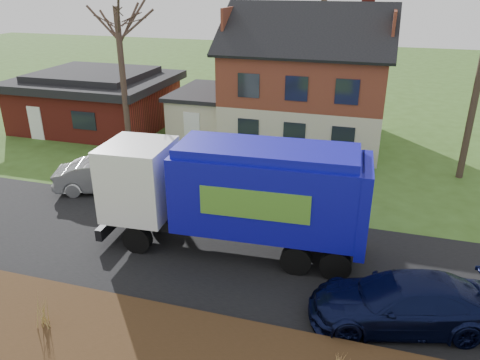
# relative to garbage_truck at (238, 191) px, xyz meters

# --- Properties ---
(ground) EXTENTS (120.00, 120.00, 0.00)m
(ground) POSITION_rel_garbage_truck_xyz_m (-1.75, -0.52, -2.38)
(ground) COLOR #36531B
(ground) RESTS_ON ground
(road) EXTENTS (80.00, 7.00, 0.02)m
(road) POSITION_rel_garbage_truck_xyz_m (-1.75, -0.52, -2.37)
(road) COLOR black
(road) RESTS_ON ground
(mulch_verge) EXTENTS (80.00, 3.50, 0.30)m
(mulch_verge) POSITION_rel_garbage_truck_xyz_m (-1.75, -5.82, -2.23)
(mulch_verge) COLOR #312210
(mulch_verge) RESTS_ON ground
(main_house) EXTENTS (12.95, 8.95, 9.26)m
(main_house) POSITION_rel_garbage_truck_xyz_m (-0.26, 13.38, 1.64)
(main_house) COLOR beige
(main_house) RESTS_ON ground
(ranch_house) EXTENTS (9.80, 8.20, 3.70)m
(ranch_house) POSITION_rel_garbage_truck_xyz_m (-13.75, 12.48, -0.57)
(ranch_house) COLOR maroon
(ranch_house) RESTS_ON ground
(garbage_truck) EXTENTS (9.77, 3.10, 4.14)m
(garbage_truck) POSITION_rel_garbage_truck_xyz_m (0.00, 0.00, 0.00)
(garbage_truck) COLOR black
(garbage_truck) RESTS_ON ground
(silver_sedan) EXTENTS (4.91, 3.13, 1.53)m
(silver_sedan) POSITION_rel_garbage_truck_xyz_m (-7.47, 3.18, -1.62)
(silver_sedan) COLOR #96999D
(silver_sedan) RESTS_ON ground
(navy_wagon) EXTENTS (5.70, 3.41, 1.55)m
(navy_wagon) POSITION_rel_garbage_truck_xyz_m (5.74, -2.60, -1.61)
(navy_wagon) COLOR black
(navy_wagon) RESTS_ON ground
(grass_clump_mid) EXTENTS (0.35, 0.29, 0.98)m
(grass_clump_mid) POSITION_rel_garbage_truck_xyz_m (-3.89, -5.95, -1.59)
(grass_clump_mid) COLOR #9C8145
(grass_clump_mid) RESTS_ON mulch_verge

